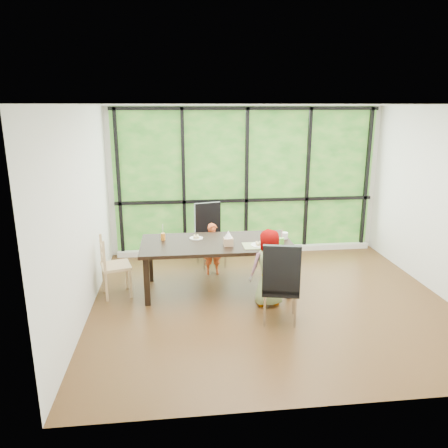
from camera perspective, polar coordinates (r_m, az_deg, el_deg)
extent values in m
plane|color=black|center=(6.26, 6.18, -10.12)|extent=(5.00, 5.00, 0.00)
plane|color=silver|center=(7.98, 2.94, 5.71)|extent=(5.00, 0.00, 5.00)
cube|color=#194D16|center=(7.96, 2.97, 5.68)|extent=(4.80, 0.02, 2.65)
cube|color=silver|center=(8.20, 2.93, -3.41)|extent=(4.80, 0.12, 0.10)
cube|color=black|center=(6.46, -0.99, -5.57)|extent=(2.26, 1.15, 0.75)
cube|color=black|center=(7.37, -1.71, -1.57)|extent=(0.55, 0.55, 1.08)
cube|color=black|center=(5.54, 7.51, -7.55)|extent=(0.55, 0.55, 1.08)
cube|color=tan|center=(6.44, -14.17, -5.42)|extent=(0.49, 0.51, 0.90)
imported|color=#CF4F22|center=(7.04, -1.49, -3.33)|extent=(0.31, 0.21, 0.86)
imported|color=slate|center=(5.95, 5.90, -5.82)|extent=(0.57, 0.41, 1.08)
cube|color=tan|center=(6.19, 4.57, -2.88)|extent=(0.44, 0.32, 0.01)
cylinder|color=white|center=(6.51, -3.71, -1.89)|extent=(0.20, 0.20, 0.01)
cylinder|color=white|center=(6.19, 4.86, -2.82)|extent=(0.28, 0.28, 0.02)
cylinder|color=orange|center=(6.48, -8.11, -1.67)|extent=(0.07, 0.07, 0.11)
cylinder|color=#5CBE39|center=(6.22, 7.67, -2.34)|extent=(0.07, 0.07, 0.11)
cylinder|color=white|center=(6.55, 8.08, -1.52)|extent=(0.09, 0.09, 0.10)
cube|color=tan|center=(6.16, 0.57, -2.37)|extent=(0.13, 0.13, 0.11)
cylinder|color=white|center=(6.46, -8.14, -0.88)|extent=(0.01, 0.04, 0.20)
cylinder|color=pink|center=(6.19, 7.70, -1.49)|extent=(0.01, 0.04, 0.20)
cone|color=white|center=(6.13, 0.58, -1.37)|extent=(0.12, 0.12, 0.11)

